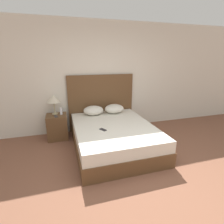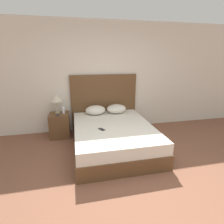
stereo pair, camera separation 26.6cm
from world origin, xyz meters
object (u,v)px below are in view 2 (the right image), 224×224
at_px(table_lamp, 56,98).
at_px(phone_on_nightstand, 58,115).
at_px(phone_on_bed, 102,129).
at_px(bed, 113,136).
at_px(nightstand, 60,125).

distance_m(table_lamp, phone_on_nightstand, 0.41).
bearing_deg(phone_on_nightstand, phone_on_bed, -45.06).
relative_size(bed, phone_on_bed, 12.64).
relative_size(bed, phone_on_nightstand, 13.00).
bearing_deg(nightstand, bed, -34.93).
height_order(bed, nightstand, nightstand).
bearing_deg(table_lamp, nightstand, -74.57).
height_order(phone_on_bed, nightstand, nightstand).
distance_m(bed, table_lamp, 1.61).
bearing_deg(bed, phone_on_nightstand, 149.11).
bearing_deg(phone_on_nightstand, table_lamp, 95.51).
height_order(table_lamp, phone_on_nightstand, table_lamp).
relative_size(bed, table_lamp, 4.56).
height_order(phone_on_bed, phone_on_nightstand, phone_on_nightstand).
bearing_deg(nightstand, phone_on_bed, -48.64).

